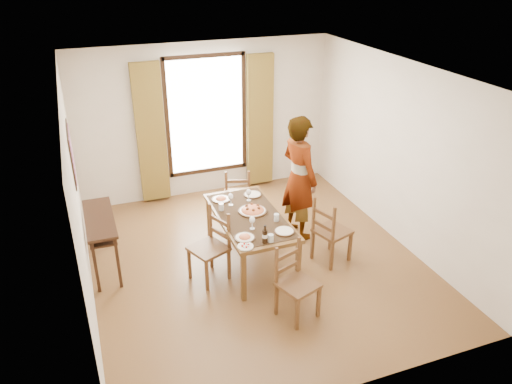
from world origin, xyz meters
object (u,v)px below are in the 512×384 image
object	(u,v)px
man	(299,178)
dining_table	(250,219)
console_table	(100,225)
pasta_platter	(253,209)

from	to	relation	value
man	dining_table	bearing A→B (deg)	102.33
console_table	dining_table	bearing A→B (deg)	-16.39
dining_table	man	size ratio (longest dim) A/B	0.89
console_table	dining_table	world-z (taller)	console_table
dining_table	pasta_platter	xyz separation A→B (m)	(0.07, 0.07, 0.12)
man	pasta_platter	world-z (taller)	man
console_table	man	distance (m)	2.92
console_table	dining_table	xyz separation A→B (m)	(1.96, -0.57, 0.00)
dining_table	man	xyz separation A→B (m)	(0.95, 0.47, 0.28)
man	pasta_platter	distance (m)	0.99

